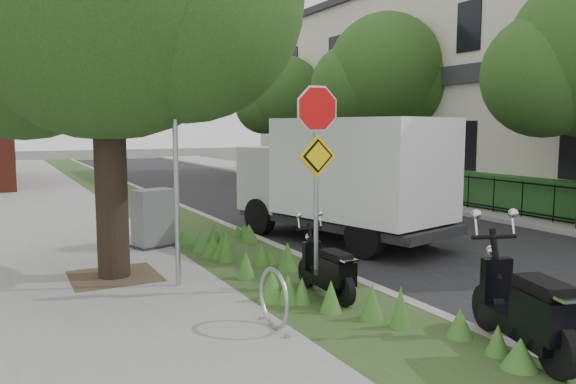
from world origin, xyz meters
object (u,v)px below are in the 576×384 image
scooter_near (331,275)px  scooter_far (532,319)px  sign_assembly (317,145)px  box_truck (344,174)px  utility_cabinet (154,219)px

scooter_near → scooter_far: scooter_far is taller
sign_assembly → box_truck: bearing=51.3°
scooter_near → scooter_far: bearing=-74.5°
box_truck → utility_cabinet: bearing=166.8°
sign_assembly → scooter_far: sign_assembly is taller
sign_assembly → box_truck: (2.68, 3.35, -0.77)m
sign_assembly → scooter_far: size_ratio=1.73×
sign_assembly → scooter_near: sign_assembly is taller
sign_assembly → utility_cabinet: sign_assembly is taller
scooter_near → box_truck: size_ratio=0.27×
box_truck → utility_cabinet: 4.28m
scooter_near → utility_cabinet: utility_cabinet is taller
box_truck → sign_assembly: bearing=-128.7°
scooter_near → box_truck: bearing=54.7°
scooter_far → utility_cabinet: utility_cabinet is taller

